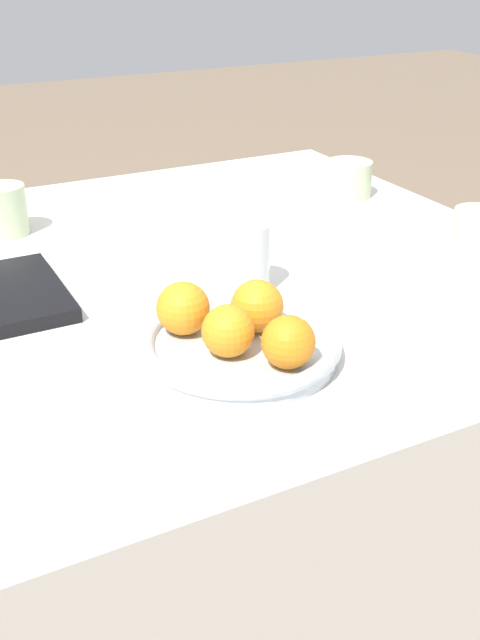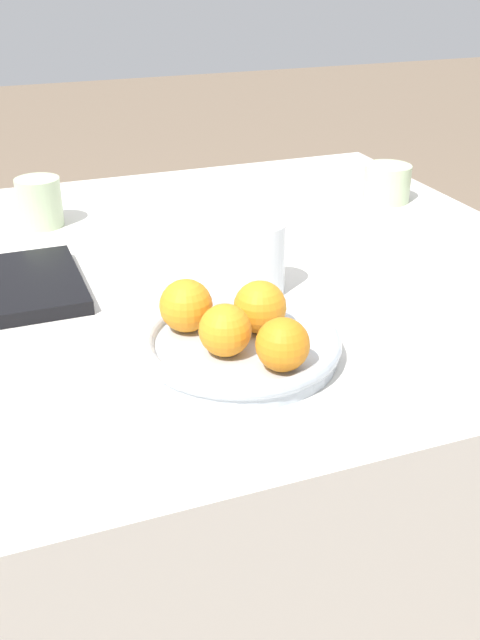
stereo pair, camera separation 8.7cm
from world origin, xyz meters
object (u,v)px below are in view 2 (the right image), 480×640
fruit_platter (240,346)px  cup_1 (387,183)px  water_glass (261,258)px  cup_0 (39,202)px  orange_3 (183,306)px  orange_1 (260,307)px  orange_0 (225,330)px  orange_2 (283,345)px

fruit_platter → cup_1: size_ratio=2.71×
fruit_platter → water_glass: (0.09, 0.16, 0.03)m
water_glass → cup_1: water_glass is taller
cup_0 → cup_1: cup_0 is taller
fruit_platter → orange_3: 0.08m
orange_1 → water_glass: 0.16m
orange_3 → cup_0: (-0.10, 0.50, -0.01)m
orange_0 → orange_2: (0.05, -0.05, -0.00)m
orange_1 → water_glass: water_glass is taller
fruit_platter → orange_3: (-0.05, 0.05, 0.04)m
orange_2 → cup_1: size_ratio=0.68×
orange_2 → cup_1: (0.45, 0.53, -0.02)m
orange_0 → orange_3: orange_3 is taller
fruit_platter → water_glass: bearing=60.4°
fruit_platter → cup_1: 0.66m
fruit_platter → water_glass: water_glass is taller
orange_0 → cup_0: size_ratio=0.73×
orange_0 → orange_1: 0.07m
orange_1 → orange_3: (-0.09, 0.03, 0.00)m
orange_1 → orange_2: (-0.01, -0.09, -0.00)m
orange_3 → water_glass: water_glass is taller
orange_0 → orange_1: bearing=33.3°
cup_0 → cup_1: 0.64m
orange_2 → water_glass: (0.07, 0.24, -0.00)m
orange_2 → cup_0: cup_0 is taller
orange_1 → orange_3: 0.09m
orange_2 → cup_0: size_ratio=0.72×
orange_3 → cup_0: size_ratio=0.77×
cup_0 → fruit_platter: bearing=-74.0°
orange_0 → orange_2: size_ratio=1.01×
orange_2 → orange_3: 0.15m
fruit_platter → cup_1: (0.47, 0.46, 0.02)m
cup_0 → orange_1: bearing=-70.4°
fruit_platter → water_glass: 0.19m
fruit_platter → cup_1: bearing=44.3°
cup_0 → cup_1: bearing=-8.3°
fruit_platter → orange_0: orange_0 is taller
orange_0 → fruit_platter: bearing=38.6°
orange_1 → orange_2: 0.09m
fruit_platter → orange_3: size_ratio=3.73×
orange_2 → orange_3: orange_3 is taller
orange_2 → cup_1: bearing=49.9°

